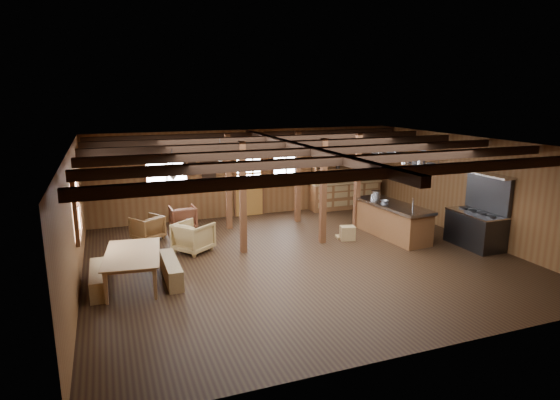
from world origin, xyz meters
name	(u,v)px	position (x,y,z in m)	size (l,w,h in m)	color
room	(303,203)	(0.00, 0.00, 1.40)	(10.04, 9.04, 2.84)	black
ceiling_joists	(301,148)	(0.00, 0.18, 2.68)	(9.80, 8.82, 0.18)	black
timber_posts	(291,185)	(0.52, 2.08, 1.40)	(3.95, 2.35, 2.80)	#482B14
back_door	(249,189)	(0.00, 4.45, 0.88)	(1.02, 0.08, 2.15)	brown
window_back_left	(166,172)	(-2.60, 4.46, 1.60)	(1.32, 0.06, 1.32)	white
window_back_right	(286,165)	(1.30, 4.46, 1.60)	(1.02, 0.06, 1.32)	white
window_left	(76,208)	(-4.96, 0.50, 1.60)	(0.14, 1.24, 1.32)	white
notice_boards	(202,168)	(-1.50, 4.46, 1.64)	(1.08, 0.03, 0.90)	beige
back_counter	(345,191)	(3.40, 4.20, 0.60)	(2.55, 0.60, 2.45)	brown
pendant_lamps	(199,166)	(-2.25, 1.00, 2.25)	(1.86, 2.36, 0.66)	#2D2D30
pot_rack	(405,158)	(3.01, 0.32, 2.28)	(0.42, 3.00, 0.43)	#2D2D30
kitchen_island	(393,220)	(3.07, 0.80, 0.48)	(1.08, 2.56, 1.20)	brown
step_stool	(347,233)	(1.74, 0.95, 0.19)	(0.43, 0.31, 0.39)	olive
commercial_range	(477,223)	(4.65, -0.70, 0.63)	(0.80, 1.56, 1.93)	#2D2D30
dining_table	(135,269)	(-3.90, -0.17, 0.35)	(1.97, 1.10, 0.69)	#9B7146
bench_wall	(98,279)	(-4.65, -0.17, 0.21)	(0.29, 1.55, 0.43)	olive
bench_aisle	(171,270)	(-3.17, -0.17, 0.22)	(0.30, 1.60, 0.44)	olive
armchair_a	(147,228)	(-3.38, 2.92, 0.33)	(0.71, 0.73, 0.67)	brown
armchair_b	(183,217)	(-2.29, 3.67, 0.34)	(0.72, 0.74, 0.68)	brown
armchair_c	(193,237)	(-2.37, 1.49, 0.38)	(0.82, 0.84, 0.76)	#9A7A46
counter_pot	(376,194)	(3.12, 1.80, 1.02)	(0.28, 0.28, 0.17)	#AEB0B5
bowl	(385,201)	(2.94, 1.05, 0.97)	(0.23, 0.23, 0.06)	silver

